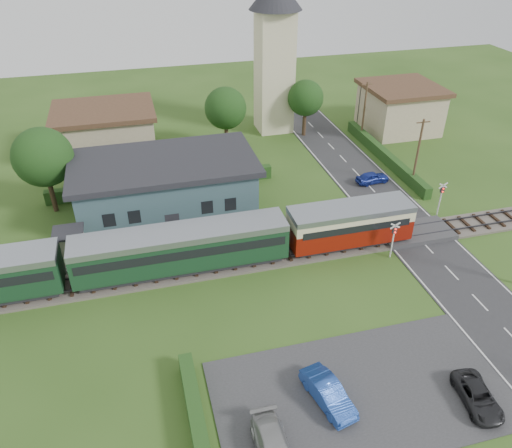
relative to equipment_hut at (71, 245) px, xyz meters
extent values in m
plane|color=#2D4C19|center=(18.00, -5.20, -1.75)|extent=(120.00, 120.00, 0.00)
cube|color=#4C443D|center=(18.00, -3.20, -1.65)|extent=(76.00, 3.20, 0.20)
cube|color=#3F3F47|center=(18.00, -3.92, -1.33)|extent=(76.00, 0.08, 0.15)
cube|color=#3F3F47|center=(18.00, -2.48, -1.33)|extent=(76.00, 0.08, 0.15)
cube|color=#28282B|center=(28.00, -5.20, -1.72)|extent=(6.00, 70.00, 0.05)
cube|color=#333335|center=(16.50, -17.20, -1.71)|extent=(17.00, 9.00, 0.08)
cube|color=#333335|center=(28.00, -3.20, -1.52)|extent=(6.20, 3.40, 0.45)
cube|color=gray|center=(8.00, 0.00, -1.52)|extent=(30.00, 3.00, 0.45)
cube|color=beige|center=(0.00, 0.00, -0.10)|extent=(2.00, 2.00, 2.40)
cube|color=#232328|center=(0.00, 0.00, 1.18)|extent=(2.30, 2.30, 0.15)
cube|color=#3B555E|center=(8.00, 5.80, 0.65)|extent=(15.00, 8.00, 4.80)
cube|color=#232328|center=(8.00, 5.80, 3.30)|extent=(16.00, 9.00, 0.50)
cube|color=#232328|center=(8.00, 1.86, -0.65)|extent=(1.20, 0.12, 2.20)
cube|color=black|center=(3.00, 1.86, 0.65)|extent=(1.00, 0.12, 1.20)
cube|color=black|center=(5.00, 1.86, 0.65)|extent=(1.00, 0.12, 1.20)
cube|color=black|center=(11.00, 1.86, 0.65)|extent=(1.00, 0.12, 1.20)
cube|color=black|center=(13.00, 1.86, 0.65)|extent=(1.00, 0.12, 1.20)
cube|color=#232328|center=(21.75, -3.20, -1.16)|extent=(9.00, 2.20, 0.50)
cube|color=maroon|center=(21.75, -3.20, -0.16)|extent=(10.00, 2.80, 1.80)
cube|color=beige|center=(21.75, -3.20, 1.09)|extent=(10.00, 2.82, 0.90)
cube|color=black|center=(21.75, -3.20, 0.74)|extent=(9.00, 2.88, 0.60)
cube|color=gray|center=(21.75, -3.20, 1.74)|extent=(10.00, 2.90, 0.45)
cube|color=#232328|center=(8.15, -3.20, -1.16)|extent=(15.20, 2.20, 0.50)
cube|color=#15361F|center=(8.15, -3.20, 0.34)|extent=(16.00, 2.80, 2.60)
cube|color=black|center=(8.15, -3.20, 0.74)|extent=(15.40, 2.86, 0.70)
cube|color=gray|center=(8.15, -3.20, 1.74)|extent=(16.00, 2.90, 0.50)
cube|color=beige|center=(23.00, 22.80, 5.25)|extent=(4.00, 4.00, 14.00)
cube|color=tan|center=(3.00, 19.80, 0.75)|extent=(10.00, 8.00, 5.00)
cube|color=#472D1E|center=(3.00, 19.80, 3.50)|extent=(10.80, 8.80, 0.50)
cube|color=tan|center=(38.00, 18.80, 0.75)|extent=(8.00, 8.00, 5.00)
cube|color=#472D1E|center=(38.00, 18.80, 3.50)|extent=(8.80, 8.80, 0.50)
cube|color=#193814|center=(7.00, -17.20, -1.15)|extent=(0.80, 9.00, 1.20)
cube|color=#193814|center=(32.20, 10.80, -1.15)|extent=(0.80, 18.00, 1.20)
cube|color=#193814|center=(8.00, 10.30, -1.10)|extent=(22.00, 0.80, 1.30)
cylinder|color=#332316|center=(-2.00, 8.80, 0.32)|extent=(0.44, 0.44, 4.12)
sphere|color=#143311|center=(-2.00, 8.80, 3.65)|extent=(5.20, 5.20, 5.20)
cylinder|color=#332316|center=(16.00, 17.80, 0.18)|extent=(0.44, 0.44, 3.85)
sphere|color=#143311|center=(16.00, 17.80, 3.29)|extent=(4.60, 4.60, 4.60)
cylinder|color=#332316|center=(26.00, 19.80, 0.04)|extent=(0.44, 0.44, 3.58)
sphere|color=#143311|center=(26.00, 19.80, 2.93)|extent=(4.20, 4.20, 4.20)
cylinder|color=#473321|center=(32.20, 4.80, 1.75)|extent=(0.22, 0.22, 7.00)
cube|color=#473321|center=(32.20, 4.80, 4.95)|extent=(1.40, 0.10, 0.10)
cylinder|color=#473321|center=(32.20, 16.80, 1.75)|extent=(0.22, 0.22, 7.00)
cube|color=#473321|center=(32.20, 16.80, 4.95)|extent=(1.40, 0.10, 0.10)
cylinder|color=silver|center=(24.40, -5.60, -0.25)|extent=(0.12, 0.12, 3.00)
cube|color=#232328|center=(24.40, -5.60, 0.85)|extent=(0.35, 0.18, 0.55)
sphere|color=#FF190C|center=(24.40, -5.72, 1.00)|extent=(0.14, 0.14, 0.14)
sphere|color=#FF190C|center=(24.40, -5.72, 0.70)|extent=(0.14, 0.14, 0.14)
cube|color=silver|center=(24.40, -5.60, 1.25)|extent=(0.84, 0.05, 0.55)
cube|color=silver|center=(24.40, -5.60, 1.25)|extent=(0.84, 0.05, 0.55)
cylinder|color=silver|center=(31.60, -0.80, -0.25)|extent=(0.12, 0.12, 3.00)
cube|color=#232328|center=(31.60, -0.80, 0.85)|extent=(0.35, 0.18, 0.55)
sphere|color=#FF190C|center=(31.60, -0.92, 1.00)|extent=(0.14, 0.14, 0.14)
sphere|color=#FF190C|center=(31.60, -0.92, 0.70)|extent=(0.14, 0.14, 0.14)
cube|color=silver|center=(31.60, -0.80, 1.25)|extent=(0.84, 0.05, 0.55)
cube|color=silver|center=(31.60, -0.80, 1.25)|extent=(0.84, 0.05, 0.55)
cylinder|color=#3F3F47|center=(-4.00, 14.80, 0.75)|extent=(0.14, 0.14, 5.00)
sphere|color=orange|center=(-4.00, 14.80, 3.25)|extent=(0.30, 0.30, 0.30)
cylinder|color=#3F3F47|center=(34.00, 21.80, 0.75)|extent=(0.14, 0.14, 5.00)
sphere|color=orange|center=(34.00, 21.80, 3.25)|extent=(0.30, 0.30, 0.30)
imported|color=navy|center=(28.59, 6.32, -1.12)|extent=(3.49, 1.67, 1.15)
imported|color=#2249A7|center=(14.41, -17.25, -1.00)|extent=(2.28, 4.24, 1.33)
imported|color=black|center=(22.50, -19.50, -1.15)|extent=(2.21, 3.93, 1.04)
imported|color=gray|center=(16.45, -0.12, -0.55)|extent=(0.59, 0.43, 1.50)
imported|color=gray|center=(2.36, -0.58, -0.45)|extent=(0.70, 0.87, 1.70)
camera|label=1|loc=(5.82, -33.98, 22.12)|focal=35.00mm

